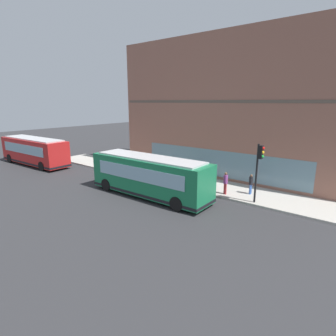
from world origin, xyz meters
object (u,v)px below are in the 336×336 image
at_px(pedestrian_walking_along_curb, 201,169).
at_px(pedestrian_near_building_entrance, 225,182).
at_px(fire_hydrant, 180,180).
at_px(newspaper_vending_box, 149,168).
at_px(city_bus_nearside, 149,176).
at_px(city_bus_far_down_street, 34,151).
at_px(pedestrian_by_light_pole, 251,183).
at_px(traffic_light_near_corner, 259,162).

distance_m(pedestrian_walking_along_curb, pedestrian_near_building_entrance, 3.97).
bearing_deg(fire_hydrant, newspaper_vending_box, 74.22).
relative_size(city_bus_nearside, fire_hydrant, 13.61).
distance_m(city_bus_far_down_street, fire_hydrant, 18.18).
distance_m(city_bus_nearside, pedestrian_walking_along_curb, 5.71).
bearing_deg(city_bus_far_down_street, pedestrian_by_light_pole, -78.24).
xyz_separation_m(city_bus_far_down_street, fire_hydrant, (3.64, -17.78, -1.04)).
xyz_separation_m(pedestrian_by_light_pole, pedestrian_walking_along_curb, (0.78, 4.95, 0.15)).
xyz_separation_m(city_bus_nearside, pedestrian_by_light_pole, (4.81, -6.08, -0.52)).
height_order(city_bus_nearside, pedestrian_by_light_pole, city_bus_nearside).
bearing_deg(pedestrian_by_light_pole, traffic_light_near_corner, -146.09).
distance_m(fire_hydrant, pedestrian_walking_along_curb, 2.30).
xyz_separation_m(city_bus_nearside, pedestrian_walking_along_curb, (5.58, -1.13, -0.37)).
xyz_separation_m(city_bus_nearside, newspaper_vending_box, (4.88, 4.38, -0.95)).
height_order(pedestrian_walking_along_curb, pedestrian_near_building_entrance, pedestrian_walking_along_curb).
bearing_deg(pedestrian_near_building_entrance, pedestrian_by_light_pole, -51.48).
height_order(traffic_light_near_corner, pedestrian_near_building_entrance, traffic_light_near_corner).
distance_m(pedestrian_near_building_entrance, newspaper_vending_box, 9.05).
relative_size(pedestrian_by_light_pole, newspaper_vending_box, 1.72).
bearing_deg(fire_hydrant, pedestrian_near_building_entrance, -89.36).
xyz_separation_m(city_bus_nearside, fire_hydrant, (3.55, -0.31, -1.04)).
height_order(city_bus_nearside, pedestrian_walking_along_curb, city_bus_nearside).
xyz_separation_m(pedestrian_by_light_pole, pedestrian_near_building_entrance, (-1.21, 1.52, 0.11)).
xyz_separation_m(traffic_light_near_corner, pedestrian_walking_along_curb, (2.32, 5.99, -1.86)).
bearing_deg(fire_hydrant, traffic_light_near_corner, -92.38).
bearing_deg(city_bus_nearside, fire_hydrant, -4.99).
bearing_deg(city_bus_far_down_street, fire_hydrant, -78.42).
distance_m(traffic_light_near_corner, newspaper_vending_box, 11.87).
distance_m(city_bus_nearside, pedestrian_near_building_entrance, 5.83).
bearing_deg(pedestrian_walking_along_curb, fire_hydrant, 158.02).
xyz_separation_m(city_bus_far_down_street, pedestrian_near_building_entrance, (3.69, -22.03, -0.41)).
distance_m(fire_hydrant, newspaper_vending_box, 4.88).
xyz_separation_m(pedestrian_walking_along_curb, newspaper_vending_box, (-0.71, 5.51, -0.58)).
xyz_separation_m(city_bus_far_down_street, traffic_light_near_corner, (3.36, -24.59, 1.49)).
height_order(traffic_light_near_corner, newspaper_vending_box, traffic_light_near_corner).
distance_m(city_bus_far_down_street, pedestrian_near_building_entrance, 22.35).
distance_m(city_bus_nearside, traffic_light_near_corner, 7.97).
bearing_deg(city_bus_nearside, city_bus_far_down_street, 90.31).
xyz_separation_m(traffic_light_near_corner, pedestrian_by_light_pole, (1.54, 1.04, -2.01)).
relative_size(city_bus_nearside, traffic_light_near_corner, 2.42).
relative_size(city_bus_far_down_street, pedestrian_walking_along_curb, 5.66).
height_order(city_bus_far_down_street, pedestrian_by_light_pole, city_bus_far_down_street).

